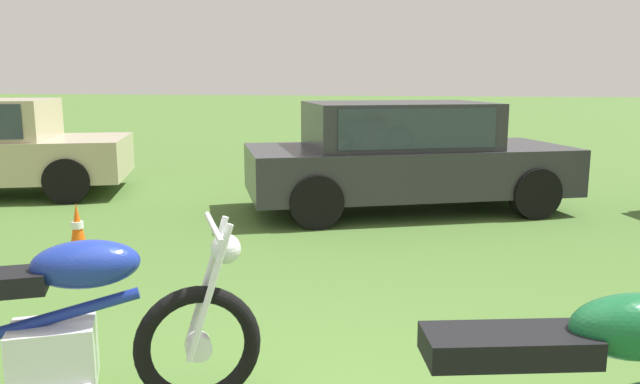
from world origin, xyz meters
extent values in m
torus|color=black|center=(-0.56, 0.47, 0.34)|extent=(0.64, 0.38, 0.67)
cylinder|color=silver|center=(-0.56, 0.47, 0.34)|extent=(0.17, 0.15, 0.14)
cylinder|color=silver|center=(-0.55, 0.57, 0.66)|extent=(0.25, 0.15, 0.72)
cylinder|color=silver|center=(-0.47, 0.41, 0.66)|extent=(0.25, 0.15, 0.72)
cube|color=silver|center=(-1.20, 0.14, 0.38)|extent=(0.49, 0.45, 0.32)
cylinder|color=navy|center=(-1.17, 0.16, 0.58)|extent=(0.74, 0.42, 0.23)
ellipsoid|color=navy|center=(-1.03, 0.23, 0.83)|extent=(0.58, 0.47, 0.24)
cylinder|color=silver|center=(-0.47, 0.51, 0.98)|extent=(0.32, 0.58, 0.03)
sphere|color=silver|center=(-0.42, 0.54, 0.86)|extent=(0.22, 0.22, 0.16)
cube|color=black|center=(0.92, -0.29, 0.80)|extent=(0.64, 0.38, 0.10)
cylinder|color=black|center=(-5.04, 6.88, 0.32)|extent=(0.68, 0.43, 0.64)
cylinder|color=black|center=(-4.47, 5.34, 0.32)|extent=(0.68, 0.43, 0.64)
cube|color=#2D2D33|center=(0.24, 5.81, 0.55)|extent=(4.54, 3.20, 0.60)
cube|color=#2D2D33|center=(0.10, 5.76, 1.13)|extent=(2.73, 2.32, 0.60)
cube|color=#2D3842|center=(0.10, 5.76, 1.15)|extent=(2.42, 2.22, 0.48)
cylinder|color=black|center=(1.23, 7.09, 0.32)|extent=(0.68, 0.45, 0.64)
cylinder|color=black|center=(1.84, 5.59, 0.32)|extent=(0.68, 0.45, 0.64)
cylinder|color=black|center=(-1.36, 6.04, 0.32)|extent=(0.68, 0.45, 0.64)
cylinder|color=black|center=(-0.75, 4.54, 0.32)|extent=(0.68, 0.45, 0.64)
cone|color=#EA590F|center=(-2.92, 3.10, 0.25)|extent=(0.18, 0.18, 0.50)
cube|color=black|center=(-2.92, 3.10, 0.01)|extent=(0.25, 0.25, 0.03)
cylinder|color=white|center=(-2.92, 3.10, 0.27)|extent=(0.12, 0.12, 0.07)
camera|label=1|loc=(0.67, -2.46, 1.74)|focal=35.03mm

